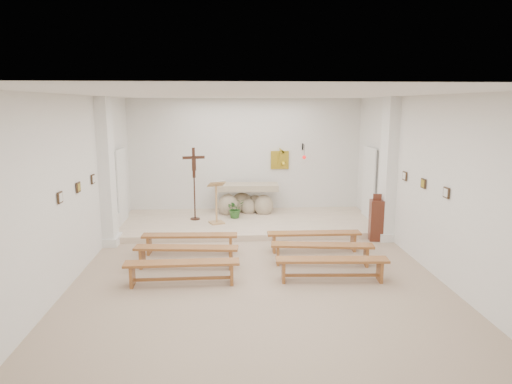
{
  "coord_description": "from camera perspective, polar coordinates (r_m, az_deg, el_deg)",
  "views": [
    {
      "loc": [
        -0.55,
        -8.79,
        3.32
      ],
      "look_at": [
        0.11,
        1.6,
        1.31
      ],
      "focal_mm": 32.0,
      "sensor_mm": 36.0,
      "label": 1
    }
  ],
  "objects": [
    {
      "name": "station_frame_left_front",
      "position": [
        8.65,
        -23.3,
        -0.63
      ],
      "size": [
        0.03,
        0.2,
        0.2
      ],
      "primitive_type": "cube",
      "color": "#3A2819",
      "rests_on": "wall_left"
    },
    {
      "name": "sanctuary_platform",
      "position": [
        12.72,
        -1.04,
        -3.86
      ],
      "size": [
        6.98,
        3.0,
        0.15
      ],
      "primitive_type": "cube",
      "color": "beige",
      "rests_on": "ground"
    },
    {
      "name": "bench_right_front",
      "position": [
        10.55,
        7.24,
        -5.58
      ],
      "size": [
        2.13,
        0.36,
        0.45
      ],
      "rotation": [
        0.0,
        0.0,
        -0.01
      ],
      "color": "brown",
      "rests_on": "ground"
    },
    {
      "name": "bench_right_second",
      "position": [
        9.7,
        8.25,
        -7.09
      ],
      "size": [
        2.15,
        0.58,
        0.45
      ],
      "rotation": [
        0.0,
        0.0,
        -0.11
      ],
      "color": "brown",
      "rests_on": "ground"
    },
    {
      "name": "bench_right_third",
      "position": [
        8.87,
        9.46,
        -8.89
      ],
      "size": [
        2.14,
        0.46,
        0.45
      ],
      "rotation": [
        0.0,
        0.0,
        -0.06
      ],
      "color": "brown",
      "rests_on": "ground"
    },
    {
      "name": "station_frame_right_front",
      "position": [
        9.08,
        22.7,
        -0.08
      ],
      "size": [
        0.03,
        0.2,
        0.2
      ],
      "primitive_type": "cube",
      "color": "#3A2819",
      "rests_on": "wall_right"
    },
    {
      "name": "wall_right",
      "position": [
        9.8,
        20.77,
        0.98
      ],
      "size": [
        0.02,
        10.0,
        3.5
      ],
      "primitive_type": "cube",
      "color": "silver",
      "rests_on": "ground"
    },
    {
      "name": "ceiling",
      "position": [
        8.81,
        -0.06,
        12.03
      ],
      "size": [
        7.0,
        10.0,
        0.02
      ],
      "primitive_type": "cube",
      "color": "silver",
      "rests_on": "wall_back"
    },
    {
      "name": "station_frame_left_rear",
      "position": [
        10.53,
        -19.71,
        1.54
      ],
      "size": [
        0.03,
        0.2,
        0.2
      ],
      "primitive_type": "cube",
      "color": "#3A2819",
      "rests_on": "wall_left"
    },
    {
      "name": "ground",
      "position": [
        9.41,
        -0.06,
        -9.74
      ],
      "size": [
        7.0,
        10.0,
        0.0
      ],
      "primitive_type": "cube",
      "color": "tan",
      "rests_on": "ground"
    },
    {
      "name": "bench_left_second",
      "position": [
        9.54,
        -8.7,
        -7.42
      ],
      "size": [
        2.15,
        0.53,
        0.45
      ],
      "rotation": [
        0.0,
        0.0,
        -0.09
      ],
      "color": "brown",
      "rests_on": "ground"
    },
    {
      "name": "station_frame_right_rear",
      "position": [
        10.88,
        18.09,
        1.92
      ],
      "size": [
        0.03,
        0.2,
        0.2
      ],
      "primitive_type": "cube",
      "color": "#3A2819",
      "rests_on": "wall_right"
    },
    {
      "name": "pilaster_left",
      "position": [
        11.26,
        -18.12,
        2.36
      ],
      "size": [
        0.26,
        0.55,
        3.5
      ],
      "primitive_type": "cube",
      "color": "white",
      "rests_on": "ground"
    },
    {
      "name": "sanctuary_lamp",
      "position": [
        13.77,
        6.02,
        4.56
      ],
      "size": [
        0.11,
        0.36,
        0.44
      ],
      "color": "black",
      "rests_on": "wall_back"
    },
    {
      "name": "wall_back",
      "position": [
        13.88,
        -1.35,
        4.42
      ],
      "size": [
        7.0,
        0.02,
        3.5
      ],
      "primitive_type": "cube",
      "color": "silver",
      "rests_on": "ground"
    },
    {
      "name": "donation_pedestal",
      "position": [
        11.63,
        14.79,
        -3.39
      ],
      "size": [
        0.35,
        0.35,
        1.17
      ],
      "rotation": [
        0.0,
        0.0,
        -0.12
      ],
      "color": "#562318",
      "rests_on": "ground"
    },
    {
      "name": "station_frame_right_mid",
      "position": [
        9.97,
        20.19,
        1.01
      ],
      "size": [
        0.03,
        0.2,
        0.2
      ],
      "primitive_type": "cube",
      "color": "#3A2819",
      "rests_on": "wall_right"
    },
    {
      "name": "radiator_left",
      "position": [
        12.23,
        -17.18,
        -4.02
      ],
      "size": [
        0.1,
        0.85,
        0.52
      ],
      "primitive_type": "cube",
      "color": "silver",
      "rests_on": "ground"
    },
    {
      "name": "lectern",
      "position": [
        12.27,
        -4.96,
        -1.27
      ],
      "size": [
        0.51,
        0.47,
        1.19
      ],
      "rotation": [
        0.0,
        0.0,
        0.36
      ],
      "color": "tan",
      "rests_on": "sanctuary_platform"
    },
    {
      "name": "station_frame_left_mid",
      "position": [
        9.58,
        -21.33,
        0.56
      ],
      "size": [
        0.03,
        0.2,
        0.2
      ],
      "primitive_type": "cube",
      "color": "#3A2819",
      "rests_on": "wall_left"
    },
    {
      "name": "crucifix_stand",
      "position": [
        12.66,
        -7.74,
        1.69
      ],
      "size": [
        0.6,
        0.26,
        2.01
      ],
      "rotation": [
        0.0,
        0.0,
        0.21
      ],
      "color": "#371A11",
      "rests_on": "sanctuary_platform"
    },
    {
      "name": "pilaster_right",
      "position": [
        11.58,
        16.2,
        2.69
      ],
      "size": [
        0.26,
        0.55,
        3.5
      ],
      "primitive_type": "cube",
      "color": "white",
      "rests_on": "ground"
    },
    {
      "name": "altar",
      "position": [
        13.49,
        -1.26,
        -1.08
      ],
      "size": [
        1.86,
        0.84,
        0.95
      ],
      "rotation": [
        0.0,
        0.0,
        -0.03
      ],
      "color": "tan",
      "rests_on": "sanctuary_platform"
    },
    {
      "name": "bench_left_front",
      "position": [
        10.41,
        -8.27,
        -5.85
      ],
      "size": [
        2.14,
        0.43,
        0.45
      ],
      "rotation": [
        0.0,
        0.0,
        -0.04
      ],
      "color": "brown",
      "rests_on": "ground"
    },
    {
      "name": "radiator_right",
      "position": [
        12.53,
        15.03,
        -3.55
      ],
      "size": [
        0.1,
        0.85,
        0.52
      ],
      "primitive_type": "cube",
      "color": "silver",
      "rests_on": "ground"
    },
    {
      "name": "bench_left_third",
      "position": [
        8.69,
        -9.22,
        -9.3
      ],
      "size": [
        2.13,
        0.36,
        0.45
      ],
      "rotation": [
        0.0,
        0.0,
        0.01
      ],
      "color": "brown",
      "rests_on": "ground"
    },
    {
      "name": "wall_left",
      "position": [
        9.4,
        -21.82,
        0.52
      ],
      "size": [
        0.02,
        10.0,
        3.5
      ],
      "primitive_type": "cube",
      "color": "silver",
      "rests_on": "ground"
    },
    {
      "name": "potted_plant",
      "position": [
        12.91,
        -2.62,
        -2.06
      ],
      "size": [
        0.64,
        0.61,
        0.55
      ],
      "primitive_type": "imported",
      "rotation": [
        0.0,
        0.0,
        0.5
      ],
      "color": "#2D6026",
      "rests_on": "sanctuary_platform"
    },
    {
      "name": "gold_wall_relief",
      "position": [
        13.94,
        2.99,
        4.02
      ],
      "size": [
        0.55,
        0.04,
        0.55
      ],
      "primitive_type": "cube",
      "color": "gold",
      "rests_on": "wall_back"
    }
  ]
}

